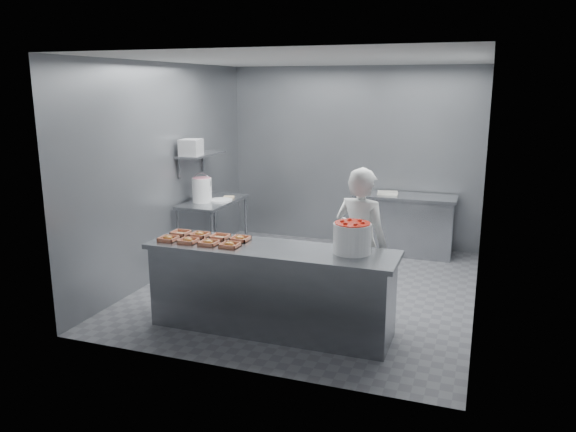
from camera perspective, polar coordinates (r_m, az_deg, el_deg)
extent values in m
plane|color=#4C4C51|center=(7.21, 2.21, -7.21)|extent=(4.50, 4.50, 0.00)
plane|color=white|center=(6.76, 2.43, 15.62)|extent=(4.50, 4.50, 0.00)
cube|color=slate|center=(9.00, 6.62, 6.01)|extent=(4.00, 0.04, 2.80)
cube|color=slate|center=(7.68, -12.13, 4.57)|extent=(0.04, 4.50, 2.80)
cube|color=slate|center=(6.55, 19.28, 2.67)|extent=(0.04, 4.50, 2.80)
cube|color=slate|center=(5.72, -1.78, -3.44)|extent=(2.60, 0.70, 0.05)
cube|color=slate|center=(5.87, -1.75, -7.65)|extent=(2.50, 0.64, 0.85)
cube|color=slate|center=(8.11, -7.63, 1.47)|extent=(0.60, 1.20, 0.04)
cube|color=slate|center=(8.28, -7.49, -3.15)|extent=(0.56, 1.15, 0.03)
cylinder|color=slate|center=(7.86, -11.08, -2.34)|extent=(0.04, 0.04, 0.88)
cylinder|color=slate|center=(7.62, -7.71, -2.72)|extent=(0.04, 0.04, 0.88)
cylinder|color=slate|center=(8.81, -7.40, -0.52)|extent=(0.04, 0.04, 0.88)
cylinder|color=slate|center=(8.59, -4.30, -0.80)|extent=(0.04, 0.04, 0.88)
cube|color=slate|center=(8.58, 11.85, 1.92)|extent=(1.50, 0.60, 0.05)
cube|color=slate|center=(8.68, 11.71, -1.00)|extent=(1.44, 0.55, 0.85)
cube|color=slate|center=(8.08, -8.86, 6.20)|extent=(0.35, 0.90, 0.03)
cube|color=tan|center=(6.09, -12.05, -2.27)|extent=(0.18, 0.18, 0.04)
cube|color=white|center=(6.08, -11.61, -2.37)|extent=(0.10, 0.06, 0.00)
ellipsoid|color=#AD782B|center=(6.09, -12.13, -2.17)|extent=(0.10, 0.10, 0.05)
cube|color=tan|center=(5.97, -10.08, -2.50)|extent=(0.18, 0.18, 0.04)
cube|color=white|center=(5.96, -9.63, -2.59)|extent=(0.10, 0.06, 0.00)
ellipsoid|color=#AD782B|center=(5.97, -10.17, -2.39)|extent=(0.10, 0.10, 0.05)
cube|color=tan|center=(5.85, -8.03, -2.72)|extent=(0.18, 0.18, 0.04)
cube|color=white|center=(5.85, -7.57, -2.82)|extent=(0.10, 0.06, 0.00)
ellipsoid|color=#AD782B|center=(5.86, -8.12, -2.62)|extent=(0.10, 0.10, 0.05)
cube|color=tan|center=(5.75, -5.91, -2.96)|extent=(0.18, 0.18, 0.04)
cube|color=white|center=(5.75, -5.43, -3.06)|extent=(0.10, 0.06, 0.00)
ellipsoid|color=#AD782B|center=(5.75, -6.00, -2.85)|extent=(0.10, 0.10, 0.05)
cube|color=tan|center=(6.30, -10.84, -1.70)|extent=(0.18, 0.18, 0.04)
cube|color=white|center=(6.29, -10.41, -1.79)|extent=(0.10, 0.06, 0.00)
cube|color=tan|center=(6.18, -8.92, -1.90)|extent=(0.18, 0.18, 0.04)
cube|color=white|center=(6.17, -8.48, -2.00)|extent=(0.10, 0.06, 0.00)
ellipsoid|color=#AD782B|center=(6.18, -9.00, -1.80)|extent=(0.10, 0.10, 0.05)
cube|color=tan|center=(6.07, -6.92, -2.11)|extent=(0.18, 0.18, 0.04)
cube|color=white|center=(6.07, -6.48, -2.20)|extent=(0.10, 0.06, 0.00)
cube|color=tan|center=(5.97, -4.86, -2.32)|extent=(0.18, 0.18, 0.04)
cube|color=white|center=(5.97, -4.40, -2.42)|extent=(0.10, 0.06, 0.00)
ellipsoid|color=#AD782B|center=(5.97, -4.95, -2.22)|extent=(0.10, 0.10, 0.05)
imported|color=silver|center=(6.06, 7.38, -2.93)|extent=(0.70, 0.56, 1.68)
cylinder|color=white|center=(5.52, 6.53, -2.26)|extent=(0.37, 0.37, 0.30)
cylinder|color=red|center=(5.49, 6.57, -0.87)|extent=(0.35, 0.35, 0.04)
cylinder|color=white|center=(7.96, -8.73, 2.62)|extent=(0.27, 0.27, 0.34)
cylinder|color=pink|center=(7.94, -8.78, 3.80)|extent=(0.25, 0.25, 0.02)
torus|color=slate|center=(7.95, -8.76, 3.35)|extent=(0.29, 0.01, 0.29)
cylinder|color=white|center=(8.02, -6.87, 1.59)|extent=(0.35, 0.35, 0.03)
cube|color=#CCB28C|center=(8.25, -6.03, 1.93)|extent=(0.18, 0.17, 0.02)
cube|color=gray|center=(7.83, -9.83, 6.88)|extent=(0.30, 0.33, 0.22)
cube|color=silver|center=(8.61, 10.09, 2.33)|extent=(0.33, 0.26, 0.04)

